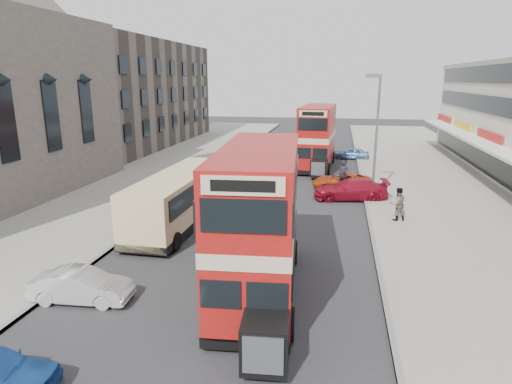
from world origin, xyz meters
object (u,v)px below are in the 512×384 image
Objects in this scene: street_lamp at (376,127)px; coach at (180,196)px; car_right_a at (350,189)px; cyclist at (343,181)px; car_right_c at (351,153)px; car_right_b at (342,181)px; car_left_front at (81,286)px; pedestrian_near at (398,204)px; bus_main at (259,221)px; bus_second at (317,137)px.

coach is at bearing -145.32° from street_lamp.
car_right_a is 2.18× the size of cyclist.
coach is at bearing -17.33° from car_right_c.
coach is 11.59m from car_right_a.
car_right_b is 1.26× the size of car_right_c.
car_left_front is at bearing -30.83° from car_right_b.
street_lamp is 6.32m from pedestrian_near.
bus_main is 14.49m from car_right_a.
bus_second is (0.85, 24.28, 0.01)m from bus_main.
bus_main is 29.68m from car_right_c.
street_lamp is 20.30m from car_left_front.
bus_main is 5.16× the size of pedestrian_near.
car_right_c is (9.74, 22.27, -0.98)m from coach.
cyclist is (3.17, 16.08, -2.06)m from bus_main.
car_left_front is (-0.45, -8.99, -0.97)m from coach.
bus_second is 2.03× the size of car_right_a.
bus_second reaches higher than car_left_front.
street_lamp is at bearing 35.57° from coach.
street_lamp reaches higher than coach.
street_lamp is at bearing 10.13° from car_right_c.
coach is at bearing -7.14° from car_left_front.
car_left_front is at bearing 12.89° from bus_main.
car_right_c is at bearing 171.38° from car_right_b.
cyclist is at bearing -105.85° from bus_main.
bus_main is at bearing -22.49° from car_right_a.
car_right_b reaches higher than car_left_front.
car_right_a is 15.46m from car_right_c.
car_left_front is 1.05× the size of car_right_c.
car_right_c is 1.82× the size of pedestrian_near.
cyclist is at bearing -31.59° from car_left_front.
car_right_b is 12.72m from car_right_c.
bus_second is 8.76m from cyclist.
cyclist reaches higher than pedestrian_near.
bus_second is (-4.19, 9.80, -1.98)m from street_lamp.
bus_second reaches higher than car_right_c.
car_left_front is at bearing -11.76° from car_right_c.
street_lamp is at bearing 37.51° from car_right_b.
car_left_front is 16.74m from pedestrian_near.
car_right_b is at bearing 109.16° from bus_second.
bus_main reaches higher than car_right_c.
car_right_a is (9.33, 6.82, -0.86)m from coach.
bus_second is at bearing -167.93° from car_right_b.
car_left_front is 0.83× the size of car_right_b.
bus_main is 2.69× the size of car_left_front.
car_right_c is (3.20, 5.04, -2.22)m from bus_second.
car_right_a is at bearing 4.77° from car_right_c.
coach is at bearing -127.62° from cyclist.
car_right_a is at bearing -109.42° from bus_main.
coach is 5.32× the size of pedestrian_near.
bus_second is at bearing -96.71° from bus_main.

